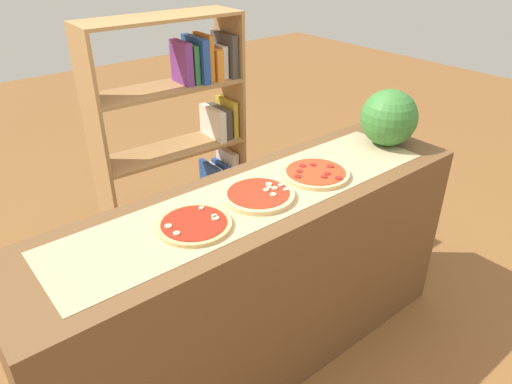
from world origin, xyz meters
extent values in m
plane|color=brown|center=(0.00, 0.00, 0.00)|extent=(12.00, 12.00, 0.00)
cube|color=brown|center=(0.00, 0.00, 0.47)|extent=(2.09, 0.57, 0.93)
cube|color=tan|center=(0.00, 0.00, 0.93)|extent=(1.76, 0.41, 0.00)
cylinder|color=#DBB26B|center=(-0.33, -0.03, 0.94)|extent=(0.28, 0.28, 0.02)
cylinder|color=#AD2314|center=(-0.33, -0.03, 0.95)|extent=(0.25, 0.25, 0.00)
cylinder|color=#C6B28E|center=(-0.42, 0.00, 0.96)|extent=(0.03, 0.03, 0.01)
cylinder|color=#C6B28E|center=(-0.25, 0.03, 0.96)|extent=(0.02, 0.02, 0.01)
cylinder|color=#C6B28E|center=(-0.42, -0.06, 0.96)|extent=(0.03, 0.03, 0.01)
cylinder|color=#C6B28E|center=(-0.25, -0.06, 0.96)|extent=(0.03, 0.03, 0.01)
cylinder|color=#C6B28E|center=(-0.24, -0.05, 0.96)|extent=(0.02, 0.02, 0.01)
cylinder|color=#E5C17F|center=(0.00, -0.02, 0.94)|extent=(0.30, 0.30, 0.02)
cylinder|color=red|center=(0.00, -0.02, 0.96)|extent=(0.26, 0.26, 0.00)
cylinder|color=#C6B28E|center=(0.10, -0.07, 0.96)|extent=(0.02, 0.02, 0.01)
cylinder|color=#C6B28E|center=(0.03, -0.07, 0.96)|extent=(0.03, 0.03, 0.01)
cylinder|color=#C6B28E|center=(0.06, -0.01, 0.96)|extent=(0.02, 0.02, 0.01)
cylinder|color=#C6B28E|center=(0.07, -0.03, 0.96)|extent=(0.03, 0.03, 0.01)
cylinder|color=#C6B28E|center=(0.11, -0.03, 0.96)|extent=(0.02, 0.02, 0.01)
cylinder|color=#C6B28E|center=(0.04, -0.02, 0.96)|extent=(0.03, 0.03, 0.01)
cylinder|color=#C6B28E|center=(0.08, 0.01, 0.96)|extent=(0.03, 0.03, 0.01)
cylinder|color=#E5C17F|center=(0.33, -0.03, 0.94)|extent=(0.30, 0.30, 0.02)
cylinder|color=red|center=(0.33, -0.03, 0.95)|extent=(0.27, 0.27, 0.00)
cylinder|color=maroon|center=(0.27, 0.02, 0.96)|extent=(0.03, 0.03, 0.00)
cylinder|color=maroon|center=(0.35, -0.14, 0.96)|extent=(0.03, 0.03, 0.00)
cylinder|color=maroon|center=(0.31, -0.09, 0.96)|extent=(0.03, 0.03, 0.00)
cylinder|color=maroon|center=(0.41, -0.04, 0.96)|extent=(0.03, 0.03, 0.00)
cylinder|color=maroon|center=(0.32, 0.05, 0.96)|extent=(0.03, 0.03, 0.00)
cylinder|color=maroon|center=(0.23, -0.01, 0.96)|extent=(0.03, 0.03, 0.00)
cylinder|color=maroon|center=(0.36, 0.03, 0.96)|extent=(0.03, 0.03, 0.00)
cylinder|color=maroon|center=(0.35, -0.08, 0.96)|extent=(0.03, 0.03, 0.00)
sphere|color=#387A33|center=(0.86, 0.00, 1.08)|extent=(0.29, 0.29, 0.29)
cube|color=#A87A47|center=(0.58, 0.96, 0.76)|extent=(0.03, 0.29, 1.52)
cube|color=#A87A47|center=(-0.28, 1.00, 0.76)|extent=(0.03, 0.29, 1.52)
cube|color=#A87A47|center=(0.15, 0.98, 0.01)|extent=(0.86, 0.32, 0.02)
cube|color=gold|center=(0.55, 0.97, 0.14)|extent=(0.03, 0.22, 0.24)
cube|color=#234799|center=(0.52, 0.97, 0.12)|extent=(0.04, 0.24, 0.21)
cube|color=orange|center=(0.47, 0.97, 0.13)|extent=(0.05, 0.19, 0.22)
cube|color=#A87A47|center=(0.15, 0.98, 0.38)|extent=(0.86, 0.32, 0.02)
cube|color=silver|center=(0.54, 0.97, 0.52)|extent=(0.05, 0.20, 0.26)
cube|color=#234799|center=(0.49, 0.97, 0.48)|extent=(0.04, 0.18, 0.18)
cube|color=silver|center=(0.45, 0.97, 0.47)|extent=(0.05, 0.19, 0.16)
cube|color=#234799|center=(0.40, 0.97, 0.49)|extent=(0.04, 0.21, 0.20)
cube|color=#A87A47|center=(0.15, 0.98, 0.76)|extent=(0.86, 0.32, 0.02)
cube|color=gold|center=(0.55, 0.97, 0.88)|extent=(0.04, 0.21, 0.23)
cube|color=#47423D|center=(0.50, 0.97, 0.86)|extent=(0.05, 0.21, 0.18)
cube|color=silver|center=(0.45, 0.97, 0.86)|extent=(0.05, 0.24, 0.19)
cube|color=#A87A47|center=(0.15, 0.98, 1.13)|extent=(0.86, 0.32, 0.02)
cube|color=#47423D|center=(0.55, 0.97, 1.26)|extent=(0.04, 0.23, 0.24)
cube|color=silver|center=(0.50, 0.97, 1.23)|extent=(0.04, 0.16, 0.18)
cube|color=orange|center=(0.45, 0.97, 1.23)|extent=(0.05, 0.22, 0.18)
cube|color=orange|center=(0.41, 0.97, 1.27)|extent=(0.04, 0.19, 0.26)
cube|color=#234799|center=(0.35, 0.97, 1.26)|extent=(0.05, 0.24, 0.25)
cube|color=#2D753D|center=(0.31, 0.97, 1.25)|extent=(0.04, 0.18, 0.21)
cube|color=#753384|center=(0.26, 0.98, 1.26)|extent=(0.05, 0.19, 0.23)
cube|color=#A87A47|center=(0.15, 0.98, 1.51)|extent=(0.86, 0.32, 0.02)
camera|label=1|loc=(-1.09, -1.34, 1.92)|focal=33.30mm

